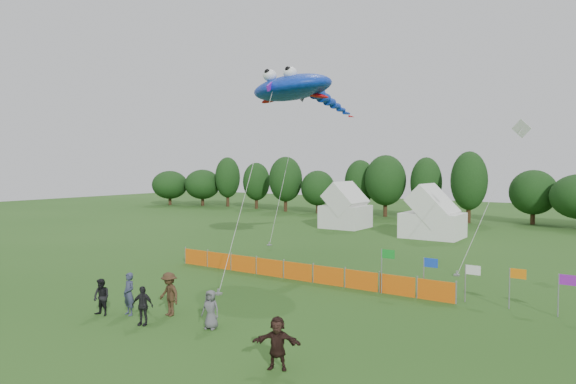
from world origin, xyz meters
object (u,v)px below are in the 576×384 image
Objects in this scene: spectator_b at (101,297)px; spectator_c at (169,294)px; barrier_fence at (298,271)px; spectator_d at (143,306)px; stingray_kite at (296,89)px; tent_right at (433,217)px; spectator_a at (129,294)px; tent_left at (346,209)px; spectator_e at (211,309)px; spectator_f at (277,343)px.

spectator_c is at bearing 26.80° from spectator_b.
spectator_d is at bearing -94.25° from barrier_fence.
spectator_d is at bearing -81.29° from stingray_kite.
tent_right reaches higher than barrier_fence.
tent_right reaches higher than spectator_a.
barrier_fence is 11.11× the size of spectator_b.
barrier_fence is at bearing 65.32° from spectator_b.
spectator_a is 0.11× the size of stingray_kite.
spectator_e is (11.14, -32.67, -1.16)m from tent_left.
spectator_e is 0.09× the size of stingray_kite.
spectator_b is 0.94× the size of spectator_f.
tent_left reaches higher than spectator_c.
tent_right reaches higher than spectator_e.
spectator_d is (-0.78, -10.46, 0.31)m from barrier_fence.
barrier_fence is (9.28, -23.43, -1.44)m from tent_left.
spectator_b reaches higher than barrier_fence.
spectator_e is at bearing -70.29° from stingray_kite.
stingray_kite is at bearing 79.52° from spectator_d.
stingray_kite is at bearing -71.82° from tent_left.
spectator_a is at bearing -103.63° from barrier_fence.
spectator_b is 0.85× the size of spectator_c.
spectator_d reaches higher than barrier_fence.
spectator_e is 18.21m from stingray_kite.
spectator_b is at bearing -97.18° from tent_right.
spectator_c reaches higher than spectator_a.
stingray_kite reaches higher than tent_right.
stingray_kite is (-0.69, 14.39, 10.69)m from spectator_a.
stingray_kite is (-3.78, -16.78, 9.77)m from tent_right.
stingray_kite reaches higher than tent_left.
spectator_e is at bearing 18.73° from spectator_a.
spectator_b is 9.77m from spectator_f.
spectator_f is at bearing -33.51° from spectator_e.
spectator_f is (15.73, -34.50, -1.08)m from tent_left.
spectator_c is 0.11× the size of stingray_kite.
spectator_a reaches higher than spectator_b.
tent_left is at bearing 97.15° from spectator_e.
spectator_a is (6.89, -33.28, -1.01)m from tent_left.
spectator_c is at bearing 161.76° from spectator_e.
tent_left is at bearing 168.08° from tent_right.
spectator_a is at bearing -95.67° from tent_right.
spectator_c is at bearing 41.87° from spectator_a.
tent_left is 22.12m from stingray_kite.
spectator_a reaches higher than spectator_f.
tent_left is 37.93m from spectator_f.
spectator_a is at bearing -87.27° from stingray_kite.
spectator_a is at bearing 149.11° from spectator_f.
tent_right is 3.23× the size of spectator_b.
spectator_d is at bearing -10.12° from spectator_a.
spectator_e is (1.15, -30.56, -1.07)m from tent_right.
spectator_d is at bearing -77.59° from spectator_c.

